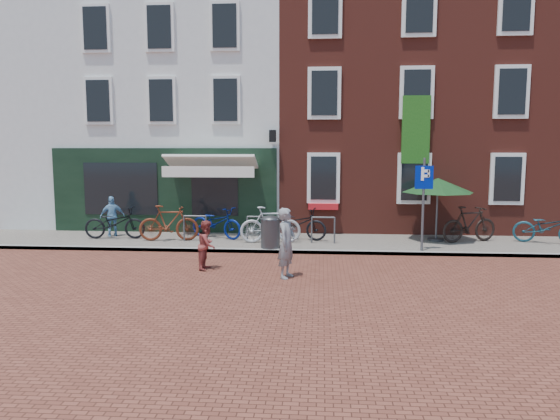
# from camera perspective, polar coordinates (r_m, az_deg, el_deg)

# --- Properties ---
(ground) EXTENTS (80.00, 80.00, 0.00)m
(ground) POSITION_cam_1_polar(r_m,az_deg,el_deg) (15.15, 2.77, -4.78)
(ground) COLOR brown
(sidewalk) EXTENTS (24.00, 3.00, 0.10)m
(sidewalk) POSITION_cam_1_polar(r_m,az_deg,el_deg) (16.61, 6.39, -3.59)
(sidewalk) COLOR slate
(sidewalk) RESTS_ON ground
(building_stucco) EXTENTS (8.00, 8.00, 9.00)m
(building_stucco) POSITION_cam_1_polar(r_m,az_deg,el_deg) (22.54, -9.60, 10.49)
(building_stucco) COLOR silver
(building_stucco) RESTS_ON ground
(building_brick_mid) EXTENTS (6.00, 8.00, 10.00)m
(building_brick_mid) POSITION_cam_1_polar(r_m,az_deg,el_deg) (21.96, 8.78, 11.91)
(building_brick_mid) COLOR maroon
(building_brick_mid) RESTS_ON ground
(building_brick_right) EXTENTS (6.00, 8.00, 10.00)m
(building_brick_right) POSITION_cam_1_polar(r_m,az_deg,el_deg) (23.17, 24.04, 11.13)
(building_brick_right) COLOR maroon
(building_brick_right) RESTS_ON ground
(filler_left) EXTENTS (7.00, 8.00, 9.00)m
(filler_left) POSITION_cam_1_polar(r_m,az_deg,el_deg) (25.42, -26.47, 9.46)
(filler_left) COLOR silver
(filler_left) RESTS_ON ground
(litter_bin) EXTENTS (0.56, 0.56, 1.03)m
(litter_bin) POSITION_cam_1_polar(r_m,az_deg,el_deg) (15.40, -1.05, -2.19)
(litter_bin) COLOR #3B3B3D
(litter_bin) RESTS_ON sidewalk
(parking_sign) EXTENTS (0.50, 0.08, 2.65)m
(parking_sign) POSITION_cam_1_polar(r_m,az_deg,el_deg) (15.39, 15.27, 1.99)
(parking_sign) COLOR #4C4C4F
(parking_sign) RESTS_ON sidewalk
(parasol) EXTENTS (2.21, 2.21, 2.08)m
(parasol) POSITION_cam_1_polar(r_m,az_deg,el_deg) (17.16, 16.70, 2.85)
(parasol) COLOR #4C4C4F
(parasol) RESTS_ON sidewalk
(woman) EXTENTS (0.56, 0.69, 1.65)m
(woman) POSITION_cam_1_polar(r_m,az_deg,el_deg) (12.32, 0.73, -3.60)
(woman) COLOR gray
(woman) RESTS_ON ground
(boy) EXTENTS (0.52, 0.64, 1.23)m
(boy) POSITION_cam_1_polar(r_m,az_deg,el_deg) (13.34, -7.91, -3.75)
(boy) COLOR brown
(boy) RESTS_ON ground
(cafe_person) EXTENTS (0.84, 0.65, 1.33)m
(cafe_person) POSITION_cam_1_polar(r_m,az_deg,el_deg) (18.24, -17.68, -0.65)
(cafe_person) COLOR #6CA1CA
(cafe_person) RESTS_ON sidewalk
(bicycle_0) EXTENTS (1.99, 0.86, 1.02)m
(bicycle_0) POSITION_cam_1_polar(r_m,az_deg,el_deg) (17.78, -17.43, -1.35)
(bicycle_0) COLOR black
(bicycle_0) RESTS_ON sidewalk
(bicycle_1) EXTENTS (1.93, 0.78, 1.13)m
(bicycle_1) POSITION_cam_1_polar(r_m,az_deg,el_deg) (16.94, -11.94, -1.39)
(bicycle_1) COLOR #5D2413
(bicycle_1) RESTS_ON sidewalk
(bicycle_2) EXTENTS (2.04, 1.44, 1.02)m
(bicycle_2) POSITION_cam_1_polar(r_m,az_deg,el_deg) (17.20, -6.90, -1.35)
(bicycle_2) COLOR navy
(bicycle_2) RESTS_ON sidewalk
(bicycle_3) EXTENTS (1.93, 0.76, 1.13)m
(bicycle_3) POSITION_cam_1_polar(r_m,az_deg,el_deg) (16.23, -1.04, -1.60)
(bicycle_3) COLOR #B6B5B8
(bicycle_3) RESTS_ON sidewalk
(bicycle_4) EXTENTS (2.04, 1.12, 1.02)m
(bicycle_4) POSITION_cam_1_polar(r_m,az_deg,el_deg) (16.80, 1.84, -1.50)
(bicycle_4) COLOR black
(bicycle_4) RESTS_ON sidewalk
(bicycle_5) EXTENTS (1.94, 1.15, 1.13)m
(bicycle_5) POSITION_cam_1_polar(r_m,az_deg,el_deg) (17.36, 19.80, -1.45)
(bicycle_5) COLOR black
(bicycle_5) RESTS_ON sidewalk
(bicycle_6) EXTENTS (2.05, 1.29, 1.02)m
(bicycle_6) POSITION_cam_1_polar(r_m,az_deg,el_deg) (18.07, 26.92, -1.66)
(bicycle_6) COLOR #153E4C
(bicycle_6) RESTS_ON sidewalk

